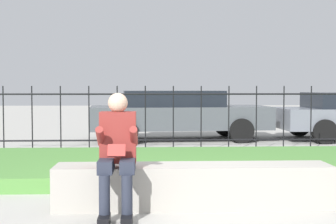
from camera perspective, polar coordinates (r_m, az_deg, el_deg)
name	(u,v)px	position (r m, az deg, el deg)	size (l,w,h in m)	color
ground_plane	(194,207)	(5.33, 3.16, -11.48)	(60.00, 60.00, 0.00)	#B2AFA8
stone_bench	(193,188)	(5.28, 3.09, -9.25)	(3.06, 0.50, 0.48)	#ADA89E
person_seated_reader	(117,148)	(4.91, -6.18, -4.41)	(0.42, 0.73, 1.28)	black
grass_berm	(180,165)	(7.47, 1.50, -6.51)	(10.46, 3.03, 0.20)	#569342
iron_fence	(173,118)	(9.43, 0.65, -0.76)	(8.46, 0.03, 1.37)	black
car_parked_center	(178,113)	(11.89, 1.21, -0.16)	(4.59, 2.07, 1.26)	#4C5156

